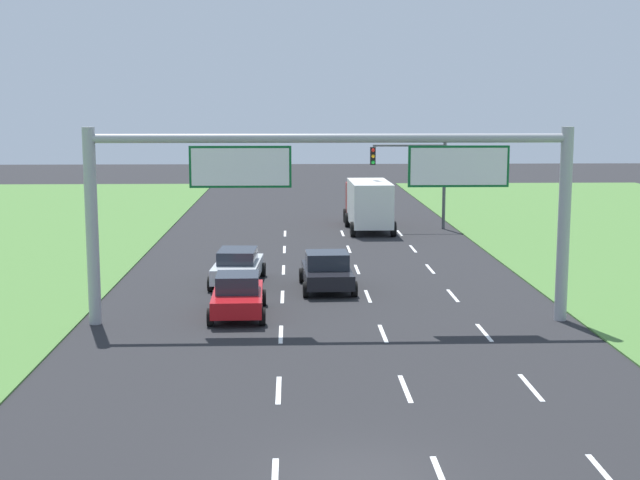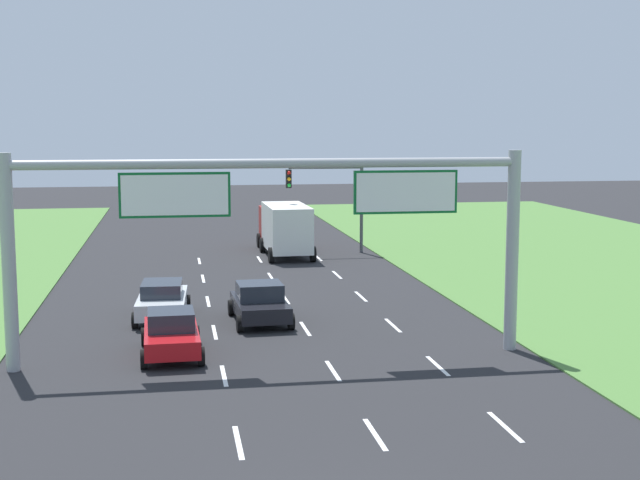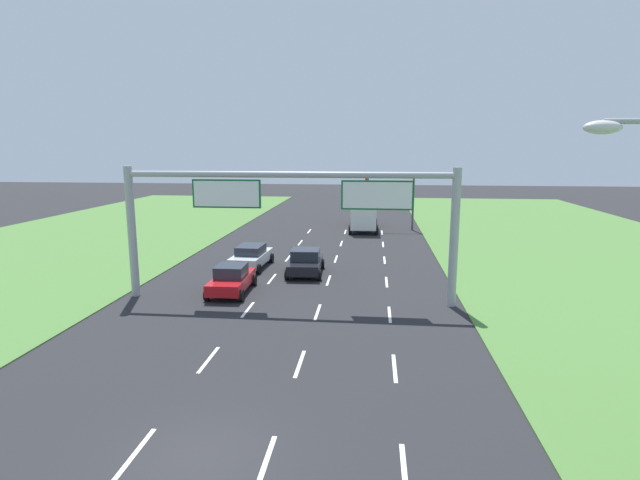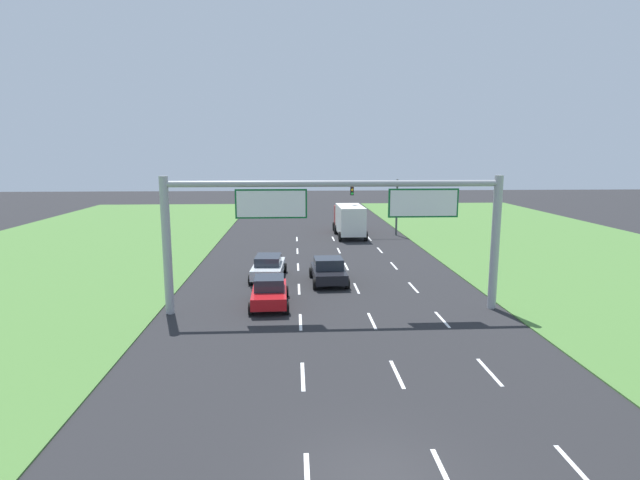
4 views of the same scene
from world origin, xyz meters
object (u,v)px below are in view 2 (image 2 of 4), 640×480
car_mid_lane (162,300)px  box_truck (284,227)px  car_far_ahead (260,303)px  traffic_light_mast (331,190)px  sign_gantry (277,214)px  car_lead_silver (171,333)px

car_mid_lane → box_truck: box_truck is taller
car_far_ahead → traffic_light_mast: bearing=69.1°
box_truck → sign_gantry: sign_gantry is taller
car_far_ahead → sign_gantry: 7.08m
car_mid_lane → car_far_ahead: car_far_ahead is taller
car_far_ahead → car_mid_lane: bearing=159.0°
car_lead_silver → car_mid_lane: 5.95m
sign_gantry → traffic_light_mast: (6.13, 24.04, -1.05)m
car_mid_lane → box_truck: size_ratio=0.58×
box_truck → sign_gantry: (-3.28, -23.98, 3.23)m
car_lead_silver → car_far_ahead: size_ratio=1.01×
car_lead_silver → sign_gantry: bearing=-18.8°
box_truck → traffic_light_mast: (2.84, 0.06, 2.18)m
car_lead_silver → car_mid_lane: (-0.35, 5.94, 0.01)m
car_lead_silver → car_far_ahead: car_far_ahead is taller
box_truck → traffic_light_mast: 3.58m
car_mid_lane → traffic_light_mast: 19.96m
car_mid_lane → traffic_light_mast: size_ratio=0.81×
car_far_ahead → traffic_light_mast: (6.16, 18.29, 3.08)m
car_mid_lane → car_far_ahead: bearing=-15.8°
car_lead_silver → box_truck: size_ratio=0.55×
car_lead_silver → traffic_light_mast: size_ratio=0.76×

